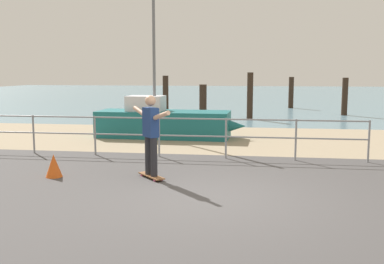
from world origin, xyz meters
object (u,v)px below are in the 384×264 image
(skateboard, at_px, (151,176))
(traffic_cone, at_px, (54,166))
(skateboarder, at_px, (151,130))
(sailboat, at_px, (168,122))

(skateboard, xyz_separation_m, traffic_cone, (-2.04, -0.18, 0.18))
(skateboarder, distance_m, traffic_cone, 2.19)
(traffic_cone, bearing_deg, skateboarder, 5.14)
(sailboat, relative_size, traffic_cone, 10.40)
(sailboat, distance_m, skateboard, 5.79)
(skateboard, xyz_separation_m, skateboarder, (0.00, -0.00, 0.95))
(sailboat, bearing_deg, skateboard, -82.12)
(skateboard, distance_m, skateboarder, 0.95)
(skateboard, height_order, skateboarder, skateboarder)
(skateboard, distance_m, traffic_cone, 2.06)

